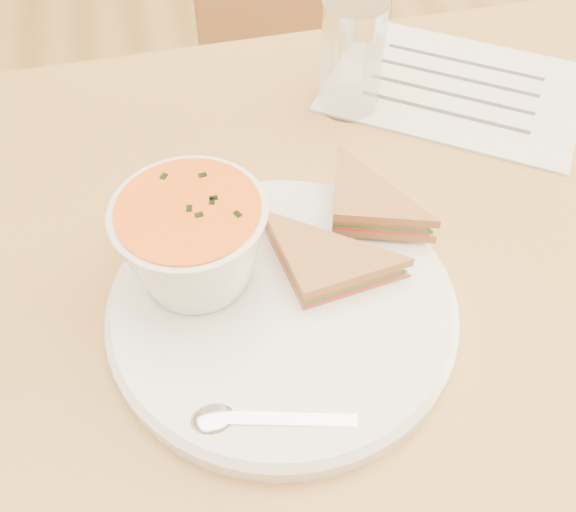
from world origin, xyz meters
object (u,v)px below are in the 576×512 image
object	(u,v)px
chair_far	(313,145)
condiment_shaker	(352,56)
soup_bowl	(194,246)
dining_table	(324,415)
plate	(282,308)

from	to	relation	value
chair_far	condiment_shaker	size ratio (longest dim) A/B	6.53
soup_bowl	condiment_shaker	xyz separation A→B (m)	(0.20, 0.22, 0.00)
dining_table	soup_bowl	size ratio (longest dim) A/B	8.14
condiment_shaker	soup_bowl	bearing A→B (deg)	-132.51
dining_table	soup_bowl	distance (m)	0.46
chair_far	plate	world-z (taller)	chair_far
chair_far	condiment_shaker	xyz separation A→B (m)	(-0.06, -0.33, 0.41)
condiment_shaker	chair_far	bearing A→B (deg)	79.75
chair_far	plate	size ratio (longest dim) A/B	2.78
dining_table	soup_bowl	bearing A→B (deg)	-167.75
soup_bowl	condiment_shaker	world-z (taller)	condiment_shaker
chair_far	soup_bowl	bearing A→B (deg)	66.00
plate	condiment_shaker	bearing A→B (deg)	62.01
plate	soup_bowl	bearing A→B (deg)	146.59
dining_table	chair_far	world-z (taller)	chair_far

